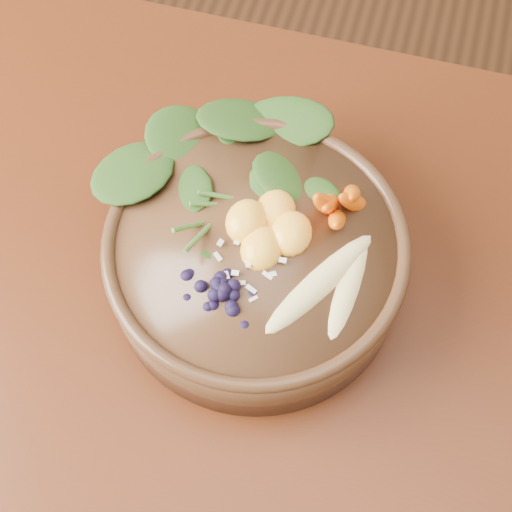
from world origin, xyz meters
TOP-DOWN VIEW (x-y plane):
  - dining_table at (0.00, 0.00)m, footprint 1.60×0.90m
  - stoneware_bowl at (-0.29, 0.12)m, footprint 0.35×0.35m
  - kale_heap at (-0.31, 0.19)m, footprint 0.23×0.21m
  - carrot_cluster at (-0.22, 0.17)m, footprint 0.07×0.07m
  - banana_halves at (-0.21, 0.09)m, footprint 0.09×0.15m
  - mandarin_cluster at (-0.28, 0.13)m, footprint 0.10×0.11m
  - blueberry_pile at (-0.30, 0.06)m, footprint 0.15×0.13m
  - coconut_flakes at (-0.29, 0.10)m, footprint 0.11×0.09m

SIDE VIEW (x-z plane):
  - dining_table at x=0.00m, z-range 0.28..1.03m
  - stoneware_bowl at x=-0.29m, z-range 0.75..0.82m
  - coconut_flakes at x=-0.29m, z-range 0.82..0.83m
  - banana_halves at x=-0.21m, z-range 0.82..0.85m
  - mandarin_cluster at x=-0.28m, z-range 0.82..0.86m
  - blueberry_pile at x=-0.30m, z-range 0.82..0.86m
  - kale_heap at x=-0.31m, z-range 0.82..0.87m
  - carrot_cluster at x=-0.22m, z-range 0.82..0.90m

